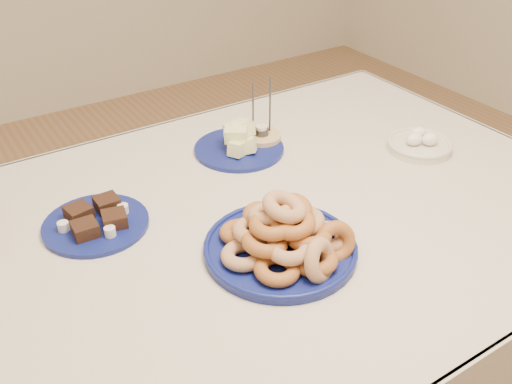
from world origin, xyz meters
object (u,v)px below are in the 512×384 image
(dining_table, at_px, (244,256))
(brownie_plate, at_px, (96,221))
(candle_holder, at_px, (261,137))
(donut_platter, at_px, (284,238))
(egg_bowl, at_px, (419,144))
(melon_plate, at_px, (239,143))

(dining_table, relative_size, brownie_plate, 6.42)
(dining_table, relative_size, candle_holder, 9.37)
(donut_platter, relative_size, egg_bowl, 1.77)
(brownie_plate, xyz_separation_m, egg_bowl, (0.86, -0.14, 0.01))
(donut_platter, bearing_deg, candle_holder, 61.84)
(egg_bowl, bearing_deg, brownie_plate, 170.79)
(candle_holder, distance_m, egg_bowl, 0.43)
(dining_table, relative_size, melon_plate, 5.34)
(dining_table, distance_m, melon_plate, 0.35)
(donut_platter, bearing_deg, dining_table, 91.66)
(donut_platter, xyz_separation_m, melon_plate, (0.15, 0.43, -0.02))
(donut_platter, xyz_separation_m, brownie_plate, (-0.29, 0.30, -0.03))
(candle_holder, bearing_deg, melon_plate, -174.33)
(donut_platter, distance_m, melon_plate, 0.45)
(melon_plate, bearing_deg, candle_holder, 5.67)
(brownie_plate, relative_size, candle_holder, 1.46)
(dining_table, xyz_separation_m, brownie_plate, (-0.29, 0.15, 0.12))
(dining_table, xyz_separation_m, egg_bowl, (0.57, 0.02, 0.12))
(melon_plate, distance_m, egg_bowl, 0.49)
(dining_table, bearing_deg, melon_plate, 60.35)
(donut_platter, relative_size, brownie_plate, 1.49)
(candle_holder, bearing_deg, egg_bowl, -38.92)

